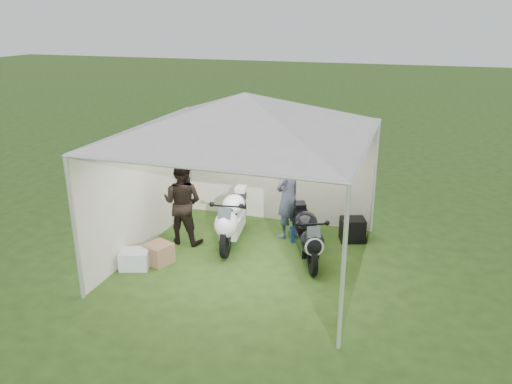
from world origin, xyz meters
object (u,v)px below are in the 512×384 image
motorcycle_black (307,235)px  crate_1 (159,253)px  person_blue_jacket (288,197)px  crate_0 (135,259)px  paddock_stand (299,234)px  equipment_box (352,230)px  motorcycle_white (232,218)px  canopy_tent (246,118)px  person_dark_jacket (182,202)px

motorcycle_black → crate_1: motorcycle_black is taller
person_blue_jacket → crate_0: 3.12m
paddock_stand → person_blue_jacket: 0.77m
paddock_stand → equipment_box: size_ratio=0.75×
equipment_box → motorcycle_white: bearing=-158.8°
paddock_stand → motorcycle_white: bearing=-156.6°
canopy_tent → person_blue_jacket: canopy_tent is taller
canopy_tent → motorcycle_white: (-0.48, 0.54, -2.04)m
person_dark_jacket → crate_0: (-0.34, -1.24, -0.65)m
motorcycle_white → crate_0: motorcycle_white is taller
canopy_tent → crate_1: size_ratio=13.88×
canopy_tent → paddock_stand: bearing=55.8°
crate_0 → motorcycle_white: bearing=49.0°
paddock_stand → crate_0: crate_0 is taller
motorcycle_black → crate_0: 3.06m
paddock_stand → crate_1: bearing=-142.0°
motorcycle_black → crate_0: size_ratio=3.46×
motorcycle_white → equipment_box: bearing=12.8°
motorcycle_white → canopy_tent: bearing=-57.1°
person_dark_jacket → person_blue_jacket: (1.84, 0.88, 0.03)m
crate_0 → motorcycle_black: bearing=23.7°
motorcycle_black → person_blue_jacket: 1.13m
motorcycle_white → person_dark_jacket: size_ratio=1.19×
paddock_stand → motorcycle_black: bearing=-67.1°
canopy_tent → motorcycle_black: canopy_tent is taller
equipment_box → motorcycle_black: bearing=-121.5°
crate_0 → paddock_stand: bearing=38.7°
crate_1 → motorcycle_black: bearing=20.6°
paddock_stand → crate_1: (-2.15, -1.68, 0.05)m
canopy_tent → crate_0: 3.11m
motorcycle_white → paddock_stand: motorcycle_white is taller
paddock_stand → equipment_box: bearing=18.5°
crate_0 → crate_1: (0.31, 0.30, 0.02)m
canopy_tent → crate_0: canopy_tent is taller
equipment_box → crate_1: equipment_box is taller
paddock_stand → crate_1: crate_1 is taller
canopy_tent → motorcycle_white: bearing=131.3°
person_blue_jacket → crate_0: (-2.19, -2.11, -0.67)m
motorcycle_black → person_blue_jacket: person_blue_jacket is taller
equipment_box → crate_0: 4.14m
motorcycle_black → paddock_stand: (-0.32, 0.75, -0.36)m
crate_0 → crate_1: crate_1 is taller
person_dark_jacket → motorcycle_white: bearing=-165.8°
canopy_tent → crate_1: 2.85m
person_dark_jacket → crate_1: size_ratio=3.99×
crate_0 → crate_1: 0.43m
motorcycle_white → person_blue_jacket: bearing=27.0°
paddock_stand → person_dark_jacket: (-2.12, -0.74, 0.68)m
person_dark_jacket → crate_0: person_dark_jacket is taller
paddock_stand → person_blue_jacket: person_blue_jacket is taller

